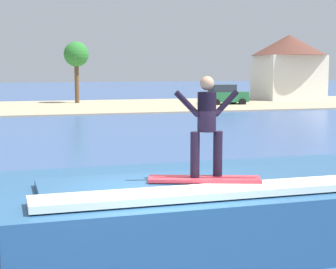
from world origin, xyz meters
TOP-DOWN VIEW (x-y plane):
  - ground_plane at (0.00, 0.00)m, footprint 260.00×260.00m
  - wave_crest at (1.41, 1.23)m, footprint 7.90×4.01m
  - surfboard at (0.84, 0.54)m, footprint 1.96×1.06m
  - surfer at (0.89, 0.59)m, footprint 1.17×0.32m
  - shoreline_bank at (0.00, 38.19)m, footprint 120.00×16.94m
  - car_far_shore at (16.51, 36.66)m, footprint 3.81×2.16m
  - house_gabled_white at (25.87, 42.03)m, footprint 7.65×7.65m
  - tree_tall_bare at (4.20, 42.32)m, footprint 2.29×2.29m

SIDE VIEW (x-z plane):
  - ground_plane at x=0.00m, z-range 0.00..0.00m
  - shoreline_bank at x=0.00m, z-range 0.00..0.12m
  - wave_crest at x=1.41m, z-range -0.04..1.25m
  - car_far_shore at x=16.51m, z-range 0.01..1.87m
  - surfboard at x=0.84m, z-range 1.29..1.35m
  - surfer at x=0.89m, z-range 1.45..3.19m
  - house_gabled_white at x=25.87m, z-range 0.49..7.20m
  - tree_tall_bare at x=4.20m, z-range 1.59..7.32m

